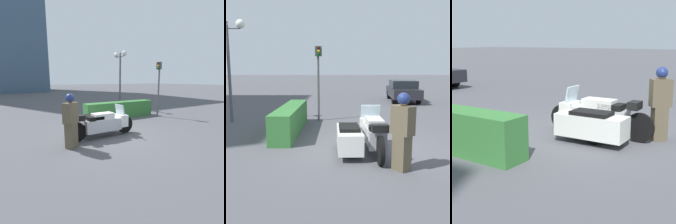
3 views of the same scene
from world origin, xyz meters
The scene contains 3 objects.
ground_plane centered at (0.00, 0.00, 0.00)m, with size 160.00×160.00×0.00m, color #4C4C51.
police_motorcycle centered at (-0.39, 0.27, 0.47)m, with size 2.69×1.25×1.17m.
officer_rider centered at (-1.73, -0.53, 0.90)m, with size 0.54×0.51×1.70m.
Camera 3 is at (-4.06, 7.10, 2.28)m, focal length 55.00 mm.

